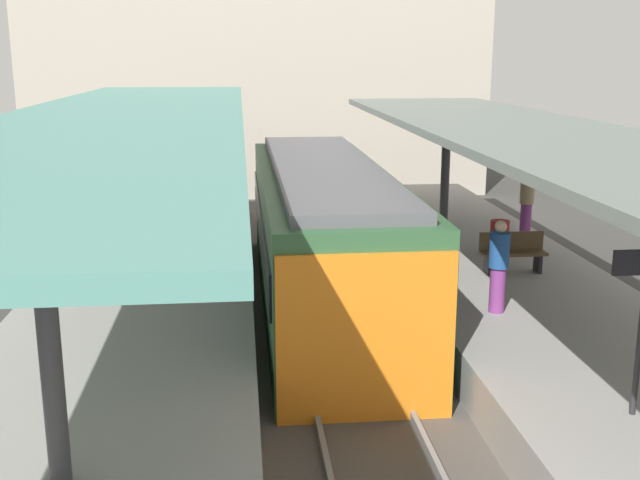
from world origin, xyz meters
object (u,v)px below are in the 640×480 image
at_px(platform_bench, 513,251).
at_px(litter_bin, 499,237).
at_px(passenger_near_bench, 499,265).
at_px(commuter_train, 325,236).
at_px(passenger_mid_platform, 527,202).

bearing_deg(platform_bench, litter_bin, 81.65).
xyz_separation_m(litter_bin, passenger_near_bench, (-1.39, -4.00, 0.48)).
bearing_deg(platform_bench, passenger_near_bench, -115.14).
height_order(commuter_train, passenger_near_bench, commuter_train).
bearing_deg(platform_bench, commuter_train, 170.18).
xyz_separation_m(commuter_train, passenger_near_bench, (2.79, -3.19, 0.15)).
bearing_deg(passenger_near_bench, litter_bin, 70.80).
xyz_separation_m(platform_bench, passenger_near_bench, (-1.17, -2.50, 0.42)).
distance_m(commuter_train, passenger_near_bench, 4.24).
height_order(commuter_train, litter_bin, commuter_train).
distance_m(commuter_train, litter_bin, 4.27).
distance_m(platform_bench, passenger_near_bench, 2.79).
xyz_separation_m(passenger_near_bench, passenger_mid_platform, (2.70, 5.80, 0.00)).
height_order(litter_bin, passenger_mid_platform, passenger_mid_platform).
distance_m(platform_bench, passenger_mid_platform, 3.66).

